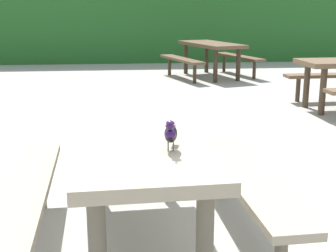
# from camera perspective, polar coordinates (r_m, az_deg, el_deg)

# --- Properties ---
(ground_plane) EXTENTS (60.00, 60.00, 0.00)m
(ground_plane) POSITION_cam_1_polar(r_m,az_deg,el_deg) (3.03, 2.24, -15.16)
(ground_plane) COLOR #A3A099
(hedge_wall) EXTENTS (28.00, 1.53, 2.16)m
(hedge_wall) POSITION_cam_1_polar(r_m,az_deg,el_deg) (13.33, -4.28, 12.68)
(hedge_wall) COLOR #235B23
(hedge_wall) RESTS_ON ground
(picnic_table_foreground) EXTENTS (1.75, 1.83, 0.74)m
(picnic_table_foreground) POSITION_cam_1_polar(r_m,az_deg,el_deg) (2.92, -3.57, -4.35)
(picnic_table_foreground) COLOR gray
(picnic_table_foreground) RESTS_ON ground
(bird_grackle) EXTENTS (0.09, 0.29, 0.18)m
(bird_grackle) POSITION_cam_1_polar(r_m,az_deg,el_deg) (2.47, 0.34, -0.86)
(bird_grackle) COLOR black
(bird_grackle) RESTS_ON picnic_table_foreground
(picnic_table_mid_left) EXTENTS (2.11, 2.13, 0.74)m
(picnic_table_mid_left) POSITION_cam_1_polar(r_m,az_deg,el_deg) (10.15, 5.31, 9.13)
(picnic_table_mid_left) COLOR brown
(picnic_table_mid_left) RESTS_ON ground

